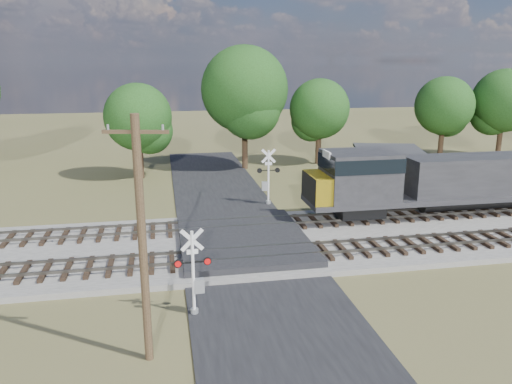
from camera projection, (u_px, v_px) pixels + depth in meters
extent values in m
plane|color=brown|center=(244.00, 249.00, 27.70)|extent=(160.00, 160.00, 0.00)
cube|color=gray|center=(407.00, 232.00, 29.93)|extent=(140.00, 10.00, 0.30)
cube|color=black|center=(244.00, 248.00, 27.69)|extent=(7.00, 60.00, 0.08)
cube|color=#262628|center=(243.00, 240.00, 28.09)|extent=(7.00, 9.00, 0.62)
cube|color=black|center=(288.00, 253.00, 26.06)|extent=(44.00, 2.60, 0.18)
cube|color=#524F46|center=(436.00, 245.00, 26.77)|extent=(140.00, 0.08, 0.15)
cube|color=#524F46|center=(423.00, 236.00, 28.13)|extent=(140.00, 0.08, 0.15)
cube|color=black|center=(268.00, 223.00, 30.81)|extent=(44.00, 2.60, 0.18)
cube|color=#524F46|center=(394.00, 217.00, 31.52)|extent=(140.00, 0.08, 0.15)
cube|color=#524F46|center=(385.00, 211.00, 32.88)|extent=(140.00, 0.08, 0.15)
cylinder|color=silver|center=(193.00, 274.00, 20.07)|extent=(0.13, 0.13, 3.63)
cylinder|color=gray|center=(195.00, 312.00, 20.49)|extent=(0.33, 0.33, 0.27)
cube|color=silver|center=(192.00, 240.00, 19.70)|extent=(0.95, 0.07, 0.95)
cube|color=silver|center=(192.00, 240.00, 19.70)|extent=(0.95, 0.07, 0.95)
cube|color=silver|center=(192.00, 252.00, 19.82)|extent=(0.45, 0.04, 0.20)
cube|color=black|center=(193.00, 262.00, 19.94)|extent=(1.45, 0.11, 0.05)
cylinder|color=red|center=(178.00, 264.00, 19.81)|extent=(0.33, 0.10, 0.33)
cylinder|color=red|center=(207.00, 261.00, 20.07)|extent=(0.33, 0.10, 0.33)
cube|color=gray|center=(199.00, 286.00, 20.25)|extent=(0.42, 0.29, 0.59)
cylinder|color=silver|center=(268.00, 178.00, 35.73)|extent=(0.14, 0.14, 4.00)
cylinder|color=gray|center=(268.00, 203.00, 36.20)|extent=(0.36, 0.36, 0.30)
cube|color=silver|center=(269.00, 156.00, 35.32)|extent=(1.05, 0.11, 1.05)
cube|color=silver|center=(269.00, 156.00, 35.32)|extent=(1.05, 0.11, 1.05)
cube|color=silver|center=(269.00, 164.00, 35.46)|extent=(0.50, 0.06, 0.22)
cube|color=black|center=(268.00, 170.00, 35.59)|extent=(1.60, 0.17, 0.06)
cylinder|color=red|center=(277.00, 170.00, 35.66)|extent=(0.37, 0.12, 0.36)
cylinder|color=red|center=(259.00, 171.00, 35.51)|extent=(0.37, 0.12, 0.36)
cube|color=gray|center=(265.00, 186.00, 35.85)|extent=(0.47, 0.33, 0.65)
cylinder|color=#382819|center=(142.00, 244.00, 16.40)|extent=(0.29, 0.29, 8.56)
cube|color=#382819|center=(136.00, 132.00, 15.46)|extent=(2.07, 0.55, 0.11)
cube|color=#46261E|center=(387.00, 171.00, 39.87)|extent=(5.66, 5.66, 3.21)
cube|color=#2F2F31|center=(388.00, 150.00, 39.43)|extent=(6.23, 6.23, 0.23)
cylinder|color=black|center=(140.00, 155.00, 43.94)|extent=(0.56, 0.56, 4.17)
sphere|color=#193711|center=(138.00, 117.00, 43.09)|extent=(5.84, 5.84, 5.84)
cylinder|color=black|center=(245.00, 139.00, 47.70)|extent=(0.56, 0.56, 5.81)
sphere|color=#193711|center=(245.00, 89.00, 46.52)|extent=(8.13, 8.13, 8.13)
cylinder|color=black|center=(318.00, 143.00, 50.24)|extent=(0.56, 0.56, 4.25)
sphere|color=#193711|center=(320.00, 109.00, 49.37)|extent=(5.95, 5.95, 5.95)
cylinder|color=black|center=(441.00, 139.00, 52.65)|extent=(0.56, 0.56, 4.31)
sphere|color=#193711|center=(444.00, 106.00, 51.77)|extent=(6.03, 6.03, 6.03)
cylinder|color=black|center=(500.00, 136.00, 52.94)|extent=(0.56, 0.56, 4.70)
sphere|color=#193711|center=(504.00, 101.00, 51.98)|extent=(6.57, 6.57, 6.57)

